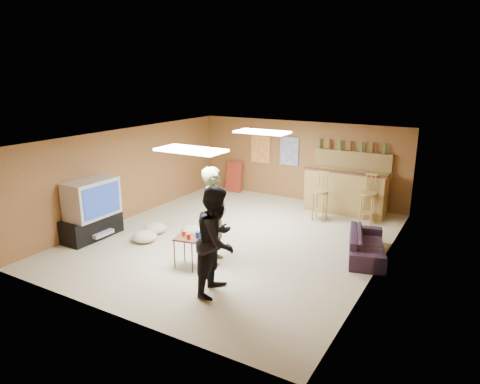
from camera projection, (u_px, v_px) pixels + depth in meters
The scene contains 32 objects.
ground at pixel (235, 239), 9.26m from camera, with size 7.00×7.00×0.00m, color tan.
ceiling at pixel (235, 137), 8.66m from camera, with size 6.00×7.00×0.02m, color silver.
wall_back at pixel (300, 161), 11.87m from camera, with size 6.00×0.02×2.20m, color brown.
wall_front at pixel (109, 246), 6.04m from camera, with size 6.00×0.02×2.20m, color brown.
wall_left at pixel (130, 173), 10.41m from camera, with size 0.02×7.00×2.20m, color brown.
wall_right at pixel (382, 212), 7.51m from camera, with size 0.02×7.00×2.20m, color brown.
tv_stand at pixel (92, 227), 9.25m from camera, with size 0.55×1.30×0.50m, color black.
dvd_box at pixel (100, 233), 9.17m from camera, with size 0.35×0.50×0.08m, color #B2B2B7.
tv_body at pixel (92, 198), 9.04m from camera, with size 0.60×1.10×0.80m, color #B2B2B7.
tv_screen at pixel (102, 200), 8.89m from camera, with size 0.02×0.95×0.65m, color navy.
bar_counter at pixel (345, 192), 10.84m from camera, with size 2.00×0.60×1.10m, color olive.
bar_lip at pixel (344, 173), 10.48m from camera, with size 2.10×0.12×0.05m, color #422215.
bar_shelf at pixel (353, 152), 10.96m from camera, with size 2.00×0.18×0.05m, color olive.
bar_backing at pixel (352, 163), 11.06m from camera, with size 2.00×0.14×0.60m, color olive.
poster_left at pixel (261, 149), 12.35m from camera, with size 0.60×0.03×0.85m, color #BF3F26.
poster_right at pixel (289, 151), 11.92m from camera, with size 0.55×0.03×0.80m, color #334C99.
folding_chair_stack at pixel (234, 177), 12.85m from camera, with size 0.50×0.14×0.90m, color maroon.
ceiling_panel_front at pixel (191, 150), 7.42m from camera, with size 1.20×0.60×0.04m, color white.
ceiling_panel_back at pixel (262, 132), 9.67m from camera, with size 1.20×0.60×0.04m, color white.
person_olive at pixel (214, 215), 7.90m from camera, with size 0.67×0.44×1.84m, color #58643A.
person_black at pixel (217, 240), 6.80m from camera, with size 0.87×0.67×1.78m, color black.
sofa at pixel (367, 244), 8.31m from camera, with size 1.67×0.65×0.49m, color black.
tray_table at pixel (188, 252), 7.82m from camera, with size 0.45×0.36×0.58m, color #422215.
cup_red_near at pixel (184, 233), 7.81m from camera, with size 0.07×0.07×0.10m, color red.
cup_red_far at pixel (189, 236), 7.65m from camera, with size 0.07×0.07×0.10m, color red.
cup_blue at pixel (198, 235), 7.72m from camera, with size 0.08×0.08×0.11m, color navy.
bar_stool_left at pixel (320, 195), 10.26m from camera, with size 0.39×0.39×1.25m, color olive, non-canonical shape.
bar_stool_right at pixel (368, 198), 10.07m from camera, with size 0.39×0.39×1.24m, color olive, non-canonical shape.
cushion_near_tv at pixel (155, 228), 9.55m from camera, with size 0.51×0.51×0.23m, color tan.
cushion_mid at pixel (191, 230), 9.48m from camera, with size 0.43×0.43×0.19m, color tan.
cushion_far at pixel (145, 236), 9.06m from camera, with size 0.52×0.52×0.23m, color tan.
bottle_row at pixel (351, 146), 10.93m from camera, with size 1.76×0.08×0.26m, color #3F7233, non-canonical shape.
Camera 1 is at (4.42, -7.42, 3.47)m, focal length 32.00 mm.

